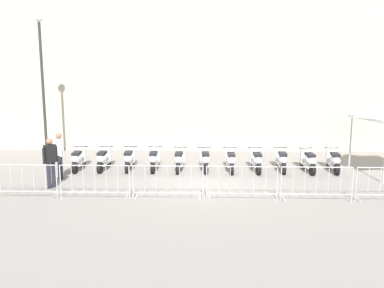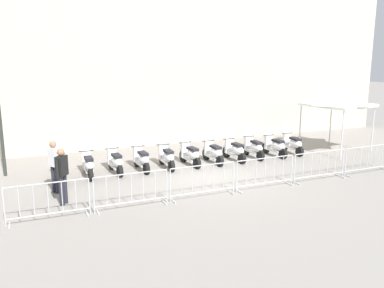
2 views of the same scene
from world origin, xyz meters
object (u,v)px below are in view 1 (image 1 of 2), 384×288
(motorcycle_3, at_px, (154,159))
(motorcycle_9, at_px, (308,161))
(motorcycle_1, at_px, (104,159))
(motorcycle_8, at_px, (282,160))
(barrier_segment_3, at_px, (242,183))
(officer_near_row_end, at_px, (59,153))
(motorcycle_10, at_px, (334,161))
(motorcycle_7, at_px, (256,160))
(barrier_segment_2, at_px, (168,182))
(motorcycle_0, at_px, (78,159))
(motorcycle_2, at_px, (129,159))
(motorcycle_5, at_px, (205,160))
(officer_mid_plaza, at_px, (50,160))
(motorcycle_4, at_px, (179,160))
(motorcycle_6, at_px, (231,160))
(barrier_segment_1, at_px, (95,182))
(street_lamp, at_px, (42,77))
(barrier_segment_4, at_px, (317,184))
(barrier_segment_0, at_px, (22,181))

(motorcycle_3, relative_size, motorcycle_9, 1.00)
(motorcycle_1, bearing_deg, motorcycle_8, -11.22)
(barrier_segment_3, height_order, officer_near_row_end, officer_near_row_end)
(motorcycle_3, xyz_separation_m, motorcycle_10, (7.01, -1.44, 0.00))
(motorcycle_7, bearing_deg, officer_near_row_end, 178.47)
(motorcycle_1, relative_size, barrier_segment_2, 0.78)
(motorcycle_0, height_order, motorcycle_8, same)
(motorcycle_1, bearing_deg, motorcycle_2, -8.88)
(motorcycle_10, bearing_deg, motorcycle_2, 168.15)
(motorcycle_0, height_order, motorcycle_3, same)
(officer_near_row_end, bearing_deg, motorcycle_1, 35.36)
(motorcycle_5, bearing_deg, officer_mid_plaza, -165.68)
(motorcycle_1, distance_m, barrier_segment_3, 6.43)
(motorcycle_9, bearing_deg, motorcycle_3, 167.65)
(motorcycle_2, distance_m, motorcycle_4, 2.04)
(motorcycle_6, relative_size, barrier_segment_1, 0.79)
(motorcycle_2, distance_m, officer_mid_plaza, 3.48)
(barrier_segment_3, distance_m, street_lamp, 10.09)
(street_lamp, bearing_deg, officer_near_row_end, -72.35)
(motorcycle_3, relative_size, barrier_segment_2, 0.79)
(barrier_segment_3, bearing_deg, motorcycle_4, 109.20)
(motorcycle_9, bearing_deg, officer_mid_plaza, -176.52)
(barrier_segment_4, bearing_deg, motorcycle_0, 145.30)
(motorcycle_1, xyz_separation_m, motorcycle_6, (5.00, -1.11, 0.00))
(motorcycle_0, relative_size, motorcycle_1, 1.01)
(motorcycle_4, distance_m, street_lamp, 6.91)
(motorcycle_9, bearing_deg, motorcycle_6, 168.74)
(motorcycle_5, bearing_deg, motorcycle_10, -11.14)
(motorcycle_1, xyz_separation_m, barrier_segment_2, (2.14, -4.22, 0.07))
(motorcycle_0, distance_m, motorcycle_4, 4.09)
(motorcycle_0, bearing_deg, motorcycle_4, -11.59)
(motorcycle_4, bearing_deg, street_lamp, 154.57)
(officer_mid_plaza, bearing_deg, barrier_segment_2, -26.79)
(motorcycle_5, height_order, motorcycle_10, same)
(barrier_segment_0, distance_m, officer_mid_plaza, 1.31)
(barrier_segment_2, bearing_deg, barrier_segment_4, -11.56)
(motorcycle_10, distance_m, street_lamp, 12.56)
(motorcycle_1, height_order, barrier_segment_3, motorcycle_1)
(motorcycle_3, bearing_deg, motorcycle_7, -12.60)
(motorcycle_10, distance_m, barrier_segment_4, 4.06)
(motorcycle_1, relative_size, street_lamp, 0.28)
(motorcycle_9, bearing_deg, barrier_segment_1, -165.88)
(motorcycle_6, bearing_deg, motorcycle_3, 166.57)
(motorcycle_0, xyz_separation_m, motorcycle_6, (6.00, -1.27, 0.00))
(officer_mid_plaza, bearing_deg, motorcycle_3, 27.32)
(motorcycle_2, bearing_deg, barrier_segment_3, -53.24)
(motorcycle_4, bearing_deg, motorcycle_10, -11.06)
(officer_mid_plaza, bearing_deg, motorcycle_7, 7.49)
(motorcycle_8, distance_m, motorcycle_9, 1.04)
(motorcycle_3, xyz_separation_m, officer_mid_plaza, (-3.68, -1.90, 0.53))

